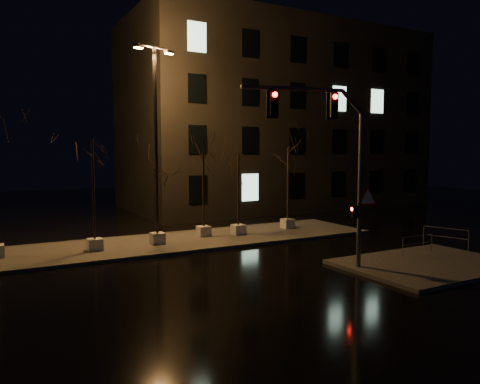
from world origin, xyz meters
TOP-DOWN VIEW (x-y plane):
  - ground at (0.00, 0.00)m, footprint 90.00×90.00m
  - median at (0.00, 6.00)m, footprint 22.00×5.00m
  - sidewalk_corner at (7.50, -3.50)m, footprint 7.00×5.00m
  - building at (14.00, 18.00)m, footprint 25.00×12.00m
  - tree_1 at (-4.06, 5.62)m, footprint 1.80×1.80m
  - tree_2 at (-0.99, 5.74)m, footprint 1.80×1.80m
  - tree_3 at (1.87, 6.48)m, footprint 1.80×1.80m
  - tree_4 at (3.79, 6.05)m, footprint 1.80×1.80m
  - tree_5 at (7.40, 6.49)m, footprint 1.80×1.80m
  - traffic_signal_mast at (3.40, -2.36)m, footprint 5.58×1.43m
  - streetlight_main at (-0.24, 7.99)m, footprint 2.48×1.06m
  - guard_rail_a at (8.39, -2.21)m, footprint 1.99×0.10m
  - guard_rail_b at (10.50, -2.04)m, footprint 0.71×2.00m

SIDE VIEW (x-z plane):
  - ground at x=0.00m, z-range 0.00..0.00m
  - median at x=0.00m, z-range 0.00..0.15m
  - sidewalk_corner at x=7.50m, z-range 0.00..0.15m
  - guard_rail_a at x=8.39m, z-range 0.28..1.14m
  - guard_rail_b at x=10.50m, z-range 0.30..1.29m
  - tree_4 at x=3.79m, z-range 1.34..5.93m
  - tree_3 at x=1.87m, z-range 1.37..6.06m
  - tree_2 at x=-0.99m, z-range 1.37..6.09m
  - tree_5 at x=7.40m, z-range 1.44..6.43m
  - tree_1 at x=-4.06m, z-range 1.53..6.85m
  - traffic_signal_mast at x=3.40m, z-range 1.24..8.22m
  - streetlight_main at x=-0.24m, z-range 0.93..11.07m
  - building at x=14.00m, z-range 0.00..15.00m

